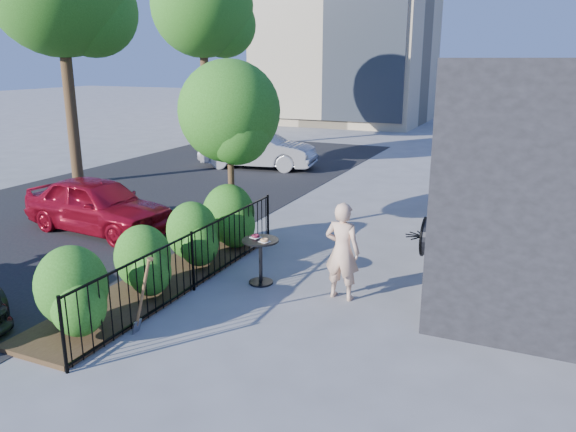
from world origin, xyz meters
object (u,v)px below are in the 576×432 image
at_px(patio_tree, 231,118).
at_px(car_silver, 258,149).
at_px(street_tree_far, 203,12).
at_px(shovel, 142,300).
at_px(woman, 342,251).
at_px(car_red, 98,205).
at_px(cafe_table, 261,253).

bearing_deg(patio_tree, car_silver, 113.60).
xyz_separation_m(street_tree_far, shovel, (8.68, -15.68, -5.35)).
height_order(woman, car_silver, woman).
xyz_separation_m(shovel, car_silver, (-4.51, 12.55, 0.14)).
distance_m(street_tree_far, car_red, 13.70).
distance_m(shovel, car_red, 5.75).
bearing_deg(street_tree_far, patio_tree, -55.49).
height_order(patio_tree, cafe_table, patio_tree).
bearing_deg(car_red, cafe_table, -99.35).
height_order(street_tree_far, car_red, street_tree_far).
distance_m(street_tree_far, shovel, 18.70).
xyz_separation_m(street_tree_far, woman, (10.93, -13.18, -5.07)).
xyz_separation_m(patio_tree, car_red, (-3.31, -0.66, -2.11)).
height_order(cafe_table, shovel, shovel).
distance_m(shovel, car_silver, 13.34).
bearing_deg(car_red, woman, -96.05).
xyz_separation_m(street_tree_far, car_red, (4.39, -11.86, -5.26)).
xyz_separation_m(woman, car_silver, (-6.76, 10.05, -0.14)).
height_order(street_tree_far, shovel, street_tree_far).
relative_size(woman, car_silver, 0.40).
bearing_deg(shovel, woman, 47.93).
relative_size(woman, car_red, 0.44).
bearing_deg(shovel, street_tree_far, 118.98).
distance_m(patio_tree, shovel, 5.08).
relative_size(patio_tree, car_silver, 0.92).
bearing_deg(woman, street_tree_far, -46.56).
xyz_separation_m(patio_tree, cafe_table, (1.67, -1.97, -2.18)).
height_order(patio_tree, shovel, patio_tree).
xyz_separation_m(car_red, car_silver, (-0.22, 8.73, 0.05)).
bearing_deg(shovel, patio_tree, 102.38).
bearing_deg(car_red, patio_tree, -73.36).
distance_m(street_tree_far, woman, 17.86).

